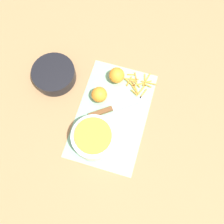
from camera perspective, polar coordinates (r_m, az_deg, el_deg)
name	(u,v)px	position (r m, az deg, el deg)	size (l,w,h in m)	color
ground_plane	(112,115)	(1.14, 0.00, -0.59)	(4.00, 4.00, 0.00)	#9E754C
cutting_board	(112,114)	(1.13, 0.00, -0.54)	(0.47, 0.30, 0.01)	#84B793
bowl_speckled	(94,138)	(1.06, -3.99, -5.61)	(0.18, 0.18, 0.09)	silver
bowl_dark	(54,75)	(1.21, -12.49, 7.96)	(0.19, 0.19, 0.06)	black
knife	(108,110)	(1.13, -0.91, 0.45)	(0.18, 0.23, 0.02)	brown
orange_left	(99,95)	(1.13, -2.80, 3.81)	(0.07, 0.07, 0.07)	orange
orange_right	(117,75)	(1.17, 1.02, 7.99)	(0.07, 0.07, 0.07)	orange
peel_pile	(139,84)	(1.19, 5.81, 6.15)	(0.13, 0.15, 0.01)	orange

